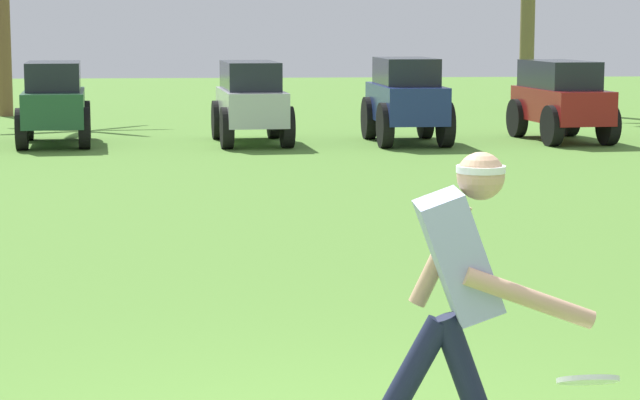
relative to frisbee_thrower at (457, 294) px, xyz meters
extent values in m
cylinder|color=#191E38|center=(0.07, 0.00, -0.44)|extent=(0.36, 0.13, 0.72)
cylinder|color=#191E38|center=(-0.24, 0.01, -0.44)|extent=(0.44, 0.13, 0.69)
cube|color=#9EA3D1|center=(0.00, 0.00, 0.17)|extent=(0.39, 0.35, 0.58)
sphere|color=tan|center=(0.10, 0.00, 0.52)|extent=(0.22, 0.22, 0.21)
cylinder|color=white|center=(0.10, 0.00, 0.55)|extent=(0.22, 0.22, 0.03)
cylinder|color=tan|center=(0.28, -0.19, 0.02)|extent=(0.58, 0.10, 0.27)
cylinder|color=tan|center=(-0.04, 0.20, 0.14)|extent=(0.29, 0.09, 0.49)
cylinder|color=white|center=(0.53, -0.22, -0.34)|extent=(0.28, 0.26, 0.12)
cube|color=#235133|center=(-3.71, 15.30, -0.20)|extent=(1.19, 2.48, 0.55)
cube|color=#1E232B|center=(-3.73, 15.45, 0.31)|extent=(1.01, 1.87, 0.46)
cylinder|color=black|center=(-4.27, 16.08, -0.47)|extent=(0.24, 0.67, 0.66)
cylinder|color=black|center=(-3.32, 16.18, -0.47)|extent=(0.24, 0.67, 0.66)
cylinder|color=black|center=(-4.11, 14.42, -0.47)|extent=(0.24, 0.67, 0.66)
cylinder|color=black|center=(-3.16, 14.51, -0.47)|extent=(0.24, 0.67, 0.66)
cube|color=#B7BABF|center=(-0.51, 15.25, -0.20)|extent=(1.16, 2.47, 0.55)
cube|color=#1E232B|center=(-0.52, 15.39, 0.31)|extent=(1.00, 1.87, 0.46)
cylinder|color=black|center=(-1.06, 16.04, -0.47)|extent=(0.24, 0.67, 0.66)
cylinder|color=black|center=(-0.10, 16.12, -0.47)|extent=(0.24, 0.67, 0.66)
cylinder|color=black|center=(-0.92, 14.37, -0.47)|extent=(0.24, 0.67, 0.66)
cylinder|color=black|center=(0.04, 14.45, -0.47)|extent=(0.24, 0.67, 0.66)
cube|color=navy|center=(2.04, 15.10, -0.14)|extent=(1.09, 2.39, 0.60)
cube|color=#1E232B|center=(2.04, 15.15, 0.38)|extent=(0.93, 1.59, 0.44)
cylinder|color=black|center=(1.52, 15.86, -0.44)|extent=(0.21, 0.73, 0.72)
cylinder|color=black|center=(2.50, 15.90, -0.44)|extent=(0.21, 0.73, 0.72)
cylinder|color=black|center=(1.59, 14.30, -0.44)|extent=(0.21, 0.73, 0.72)
cylinder|color=black|center=(2.57, 14.35, -0.44)|extent=(0.21, 0.73, 0.72)
cube|color=maroon|center=(4.70, 15.26, -0.20)|extent=(1.20, 2.49, 0.55)
cube|color=#1E232B|center=(4.68, 15.41, 0.31)|extent=(1.03, 1.88, 0.46)
cylinder|color=black|center=(4.14, 16.04, -0.47)|extent=(0.25, 0.68, 0.66)
cylinder|color=black|center=(5.09, 16.14, -0.47)|extent=(0.25, 0.68, 0.66)
cylinder|color=black|center=(4.31, 14.37, -0.47)|extent=(0.25, 0.68, 0.66)
cylinder|color=black|center=(5.26, 14.47, -0.47)|extent=(0.25, 0.68, 0.66)
camera|label=1|loc=(-1.03, -5.28, 1.18)|focal=70.00mm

